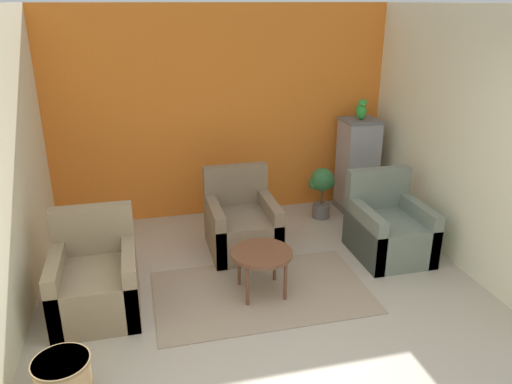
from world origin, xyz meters
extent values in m
cube|color=orange|center=(0.00, 3.62, 1.36)|extent=(4.52, 0.06, 2.72)
cube|color=beige|center=(-2.23, 1.80, 1.36)|extent=(0.06, 3.59, 2.72)
cube|color=beige|center=(2.23, 1.80, 1.36)|extent=(0.06, 3.59, 2.72)
cube|color=gray|center=(-0.03, 1.45, 0.01)|extent=(2.12, 1.29, 0.01)
cylinder|color=brown|center=(-0.03, 1.45, 0.44)|extent=(0.61, 0.61, 0.04)
cylinder|color=brown|center=(-0.21, 1.27, 0.21)|extent=(0.04, 0.04, 0.42)
cylinder|color=brown|center=(0.16, 1.27, 0.21)|extent=(0.04, 0.04, 0.42)
cylinder|color=brown|center=(-0.21, 1.64, 0.21)|extent=(0.04, 0.04, 0.42)
cylinder|color=brown|center=(0.16, 1.64, 0.21)|extent=(0.04, 0.04, 0.42)
cube|color=#8E7A5B|center=(-1.60, 1.50, 0.23)|extent=(0.76, 0.87, 0.45)
cube|color=#8E7A5B|center=(-1.60, 1.87, 0.69)|extent=(0.76, 0.14, 0.48)
cube|color=#8E7A5B|center=(-1.92, 1.50, 0.31)|extent=(0.12, 0.87, 0.62)
cube|color=#8E7A5B|center=(-1.28, 1.50, 0.31)|extent=(0.12, 0.87, 0.62)
cube|color=slate|center=(1.58, 1.87, 0.23)|extent=(0.76, 0.87, 0.45)
cube|color=slate|center=(1.58, 2.23, 0.69)|extent=(0.76, 0.14, 0.48)
cube|color=slate|center=(1.26, 1.87, 0.31)|extent=(0.12, 0.87, 0.62)
cube|color=slate|center=(1.90, 1.87, 0.31)|extent=(0.12, 0.87, 0.62)
cube|color=#7A664C|center=(-0.02, 2.39, 0.23)|extent=(0.76, 0.87, 0.45)
cube|color=#7A664C|center=(-0.02, 2.75, 0.69)|extent=(0.76, 0.14, 0.48)
cube|color=#7A664C|center=(-0.34, 2.39, 0.31)|extent=(0.12, 0.87, 0.62)
cube|color=#7A664C|center=(0.30, 2.39, 0.31)|extent=(0.12, 0.87, 0.62)
cube|color=slate|center=(1.78, 3.24, 0.05)|extent=(0.46, 0.46, 0.09)
cube|color=#939399|center=(1.78, 3.24, 0.67)|extent=(0.45, 0.45, 1.15)
cube|color=slate|center=(1.78, 3.24, 1.26)|extent=(0.48, 0.48, 0.03)
ellipsoid|color=green|center=(1.78, 3.24, 1.38)|extent=(0.13, 0.16, 0.20)
sphere|color=green|center=(1.78, 3.22, 1.49)|extent=(0.11, 0.11, 0.11)
cone|color=gold|center=(1.78, 3.17, 1.48)|extent=(0.05, 0.05, 0.05)
cone|color=green|center=(1.78, 3.31, 1.36)|extent=(0.06, 0.13, 0.18)
cylinder|color=#66605B|center=(1.22, 3.07, 0.09)|extent=(0.23, 0.23, 0.19)
cylinder|color=brown|center=(1.22, 3.07, 0.31)|extent=(0.03, 0.03, 0.25)
sphere|color=#337038|center=(1.22, 3.07, 0.54)|extent=(0.31, 0.31, 0.31)
sphere|color=#337038|center=(1.13, 3.10, 0.49)|extent=(0.18, 0.18, 0.18)
sphere|color=#337038|center=(1.29, 3.04, 0.50)|extent=(0.17, 0.17, 0.17)
cylinder|color=tan|center=(-1.79, 0.44, 0.16)|extent=(0.40, 0.40, 0.32)
cylinder|color=olive|center=(-1.79, 0.44, 0.31)|extent=(0.42, 0.42, 0.02)
camera|label=1|loc=(-1.12, -2.71, 2.74)|focal=35.00mm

